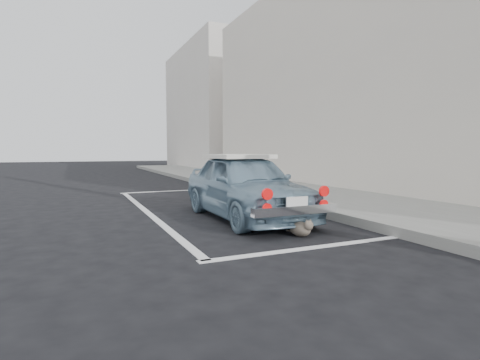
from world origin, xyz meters
name	(u,v)px	position (x,y,z in m)	size (l,w,h in m)	color
ground	(260,242)	(0.00, 0.00, 0.00)	(80.00, 80.00, 0.00)	black
sidewalk	(351,203)	(3.20, 2.00, 0.07)	(2.80, 40.00, 0.15)	slate
shop_building	(393,70)	(6.33, 4.00, 3.49)	(3.50, 18.00, 7.00)	silver
building_far	(209,109)	(6.35, 20.00, 4.00)	(3.50, 10.00, 8.00)	beige
pline_rear	(316,247)	(0.50, -0.50, 0.00)	(3.00, 0.12, 0.01)	silver
pline_front	(174,191)	(0.50, 6.50, 0.00)	(3.00, 0.12, 0.01)	silver
pline_side	(147,212)	(-0.90, 3.00, 0.00)	(0.12, 7.00, 0.01)	silver
retro_coupe	(245,185)	(0.56, 1.67, 0.58)	(1.37, 3.37, 1.14)	#7696AB
cat	(301,228)	(0.67, 0.07, 0.12)	(0.29, 0.49, 0.27)	#62594B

